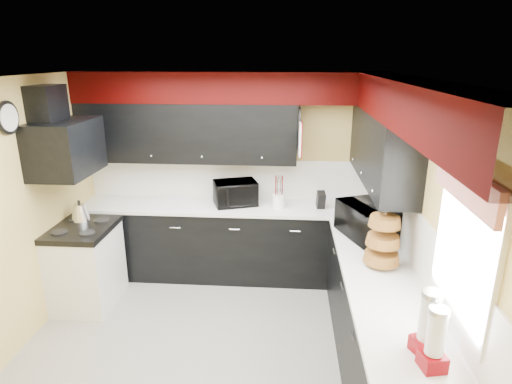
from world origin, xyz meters
TOP-DOWN VIEW (x-y plane):
  - ground at (0.00, 0.00)m, footprint 3.60×3.60m
  - wall_back at (0.00, 1.80)m, footprint 3.60×0.06m
  - wall_right at (1.80, 0.00)m, footprint 0.06×3.60m
  - wall_left at (-1.80, 0.00)m, footprint 0.06×3.60m
  - ceiling at (0.00, 0.00)m, footprint 3.60×3.60m
  - cab_back at (0.00, 1.50)m, footprint 3.60×0.60m
  - cab_right at (1.50, -0.30)m, footprint 0.60×3.00m
  - counter_back at (0.00, 1.50)m, footprint 3.62×0.64m
  - counter_right at (1.50, -0.30)m, footprint 0.64×3.02m
  - splash_back at (0.00, 1.79)m, footprint 3.60×0.02m
  - splash_right at (1.79, 0.00)m, footprint 0.02×3.60m
  - upper_back at (-0.50, 1.62)m, footprint 2.60×0.35m
  - upper_right at (1.62, 0.90)m, footprint 0.35×1.80m
  - soffit_back at (0.00, 1.62)m, footprint 3.60×0.36m
  - soffit_right at (1.62, -0.18)m, footprint 0.36×3.24m
  - stove at (-1.50, 0.75)m, footprint 0.60×0.75m
  - cooktop at (-1.50, 0.75)m, footprint 0.62×0.77m
  - hood at (-1.55, 0.75)m, footprint 0.50×0.78m
  - hood_duct at (-1.68, 0.75)m, footprint 0.24×0.40m
  - window at (1.79, -0.90)m, footprint 0.03×0.86m
  - valance at (1.73, -0.90)m, footprint 0.04×0.88m
  - pan_top at (0.82, 1.55)m, footprint 0.03×0.22m
  - pan_mid at (0.82, 1.42)m, footprint 0.03×0.28m
  - pan_low at (0.82, 1.68)m, footprint 0.03×0.24m
  - cut_board at (0.83, 1.30)m, footprint 0.03×0.26m
  - baskets at (1.52, 0.05)m, footprint 0.27×0.27m
  - clock at (-1.77, 0.25)m, footprint 0.03×0.30m
  - deco_plate at (1.77, -0.35)m, footprint 0.03×0.24m
  - toaster_oven at (0.08, 1.54)m, footprint 0.61×0.56m
  - microwave at (1.50, 0.67)m, footprint 0.61×0.71m
  - utensil_crock at (0.60, 1.46)m, footprint 0.20×0.20m
  - knife_block at (1.10, 1.47)m, footprint 0.10×0.14m
  - kettle at (-1.59, 0.95)m, footprint 0.25×0.25m
  - dispenser_a at (1.56, -1.09)m, footprint 0.19×0.19m
  - dispenser_b at (1.56, -1.23)m, footprint 0.16×0.16m

SIDE VIEW (x-z plane):
  - ground at x=0.00m, z-range 0.00..0.00m
  - stove at x=-1.50m, z-range 0.00..0.86m
  - cab_back at x=0.00m, z-range 0.00..0.90m
  - cab_right at x=1.50m, z-range 0.00..0.90m
  - cooktop at x=-1.50m, z-range 0.86..0.92m
  - counter_back at x=0.00m, z-range 0.90..0.94m
  - counter_right at x=1.50m, z-range 0.90..0.94m
  - kettle at x=-1.59m, z-range 0.92..1.10m
  - utensil_crock at x=0.60m, z-range 0.94..1.10m
  - knife_block at x=1.10m, z-range 0.94..1.14m
  - toaster_oven at x=0.08m, z-range 0.94..1.23m
  - microwave at x=1.50m, z-range 0.94..1.27m
  - dispenser_b at x=1.56m, z-range 0.94..1.30m
  - dispenser_a at x=1.56m, z-range 0.94..1.34m
  - baskets at x=1.52m, z-range 0.93..1.43m
  - splash_back at x=0.00m, z-range 0.94..1.44m
  - splash_right at x=1.79m, z-range 0.94..1.44m
  - wall_back at x=0.00m, z-range 0.00..2.50m
  - wall_right at x=1.80m, z-range 0.00..2.50m
  - wall_left at x=-1.80m, z-range 0.00..2.50m
  - window at x=1.79m, z-range 1.07..2.03m
  - pan_low at x=0.82m, z-range 1.51..1.93m
  - pan_mid at x=0.82m, z-range 1.52..1.98m
  - hood at x=-1.55m, z-range 1.50..2.06m
  - upper_back at x=-0.50m, z-range 1.45..2.15m
  - upper_right at x=1.62m, z-range 1.45..2.15m
  - cut_board at x=0.83m, z-range 1.62..1.98m
  - valance at x=1.73m, z-range 1.85..2.05m
  - pan_top at x=0.82m, z-range 1.80..2.20m
  - clock at x=-1.77m, z-range 2.00..2.30m
  - hood_duct at x=-1.68m, z-range 2.00..2.40m
  - deco_plate at x=1.77m, z-range 2.13..2.37m
  - soffit_back at x=0.00m, z-range 2.15..2.50m
  - soffit_right at x=1.62m, z-range 2.15..2.50m
  - ceiling at x=0.00m, z-range 2.47..2.53m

